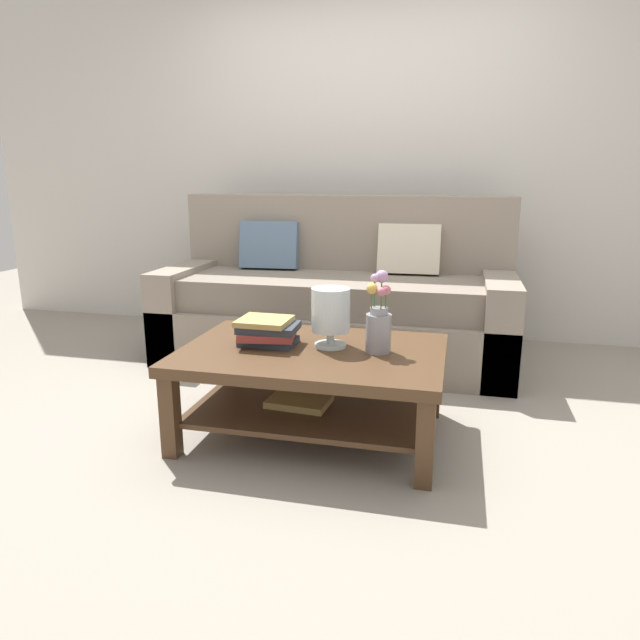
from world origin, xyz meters
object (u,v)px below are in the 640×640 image
(book_stack_main, at_px, (267,331))
(flower_pitcher, at_px, (379,323))
(coffee_table, at_px, (312,372))
(couch, at_px, (337,304))
(glass_hurricane_vase, at_px, (331,312))

(book_stack_main, distance_m, flower_pitcher, 0.52)
(coffee_table, xyz_separation_m, flower_pitcher, (0.30, 0.03, 0.24))
(couch, relative_size, glass_hurricane_vase, 8.20)
(coffee_table, height_order, book_stack_main, book_stack_main)
(book_stack_main, bearing_deg, coffee_table, -4.27)
(glass_hurricane_vase, bearing_deg, book_stack_main, -171.57)
(coffee_table, bearing_deg, couch, 96.60)
(couch, bearing_deg, glass_hurricane_vase, -79.47)
(couch, bearing_deg, coffee_table, -83.40)
(book_stack_main, height_order, glass_hurricane_vase, glass_hurricane_vase)
(couch, xyz_separation_m, coffee_table, (0.14, -1.21, -0.06))
(coffee_table, relative_size, flower_pitcher, 3.26)
(book_stack_main, bearing_deg, couch, 86.26)
(coffee_table, relative_size, book_stack_main, 4.19)
(coffee_table, bearing_deg, flower_pitcher, 5.46)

